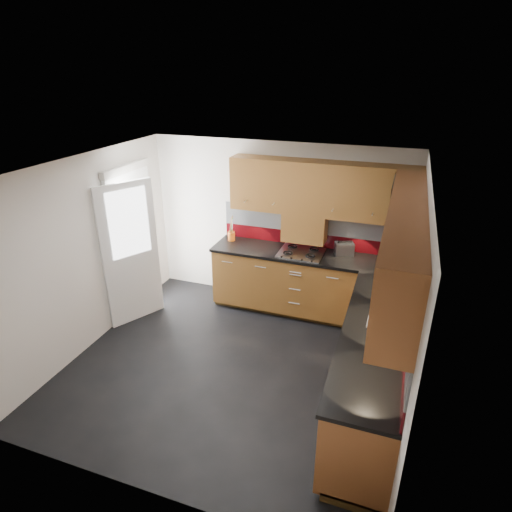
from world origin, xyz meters
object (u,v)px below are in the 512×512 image
at_px(toaster, 344,249).
at_px(gas_hob, 301,253).
at_px(utensil_pot, 231,235).
at_px(food_processor, 388,294).

bearing_deg(toaster, gas_hob, -163.58).
distance_m(utensil_pot, toaster, 1.67).
relative_size(toaster, food_processor, 0.97).
height_order(utensil_pot, toaster, utensil_pot).
distance_m(gas_hob, toaster, 0.59).
bearing_deg(utensil_pot, gas_hob, -7.27).
relative_size(gas_hob, toaster, 2.09).
xyz_separation_m(utensil_pot, toaster, (1.67, 0.03, -0.00)).
distance_m(gas_hob, utensil_pot, 1.11).
bearing_deg(gas_hob, food_processor, -40.84).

